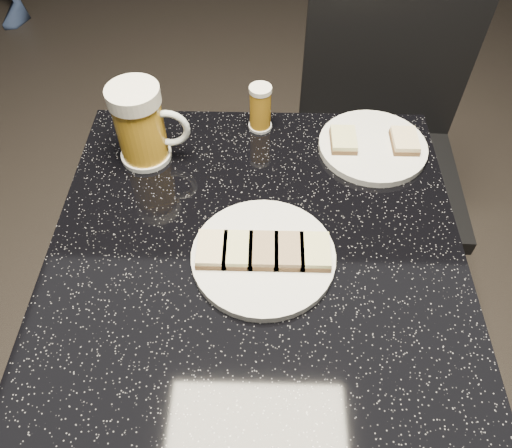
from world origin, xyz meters
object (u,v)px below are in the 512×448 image
object	(u,v)px
plate_large	(263,256)
plate_small	(373,147)
chair	(378,148)
table	(256,313)
beer_mug	(141,125)
beer_tumbler	(260,108)

from	to	relation	value
plate_large	plate_small	bearing A→B (deg)	51.99
plate_large	plate_small	xyz separation A→B (m)	(0.21, 0.27, 0.00)
plate_large	chair	world-z (taller)	chair
table	beer_mug	world-z (taller)	beer_mug
chair	plate_large	bearing A→B (deg)	-119.11
beer_mug	plate_small	bearing A→B (deg)	4.06
beer_mug	chair	world-z (taller)	beer_mug
plate_large	beer_tumbler	bearing A→B (deg)	91.98
plate_small	chair	bearing A→B (deg)	71.35
table	chair	xyz separation A→B (m)	(0.32, 0.52, -0.01)
beer_tumbler	table	bearing A→B (deg)	-90.25
plate_small	beer_mug	bearing A→B (deg)	-175.94
plate_large	beer_mug	size ratio (longest dim) A/B	1.50
plate_small	beer_tumbler	world-z (taller)	beer_tumbler
beer_mug	chair	xyz separation A→B (m)	(0.54, 0.31, -0.33)
plate_small	beer_tumbler	distance (m)	0.24
plate_large	beer_mug	bearing A→B (deg)	133.65
beer_tumbler	beer_mug	bearing A→B (deg)	-156.68
beer_mug	chair	size ratio (longest dim) A/B	0.18
beer_mug	chair	bearing A→B (deg)	30.03
beer_tumbler	chair	world-z (taller)	chair
plate_small	table	distance (m)	0.41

